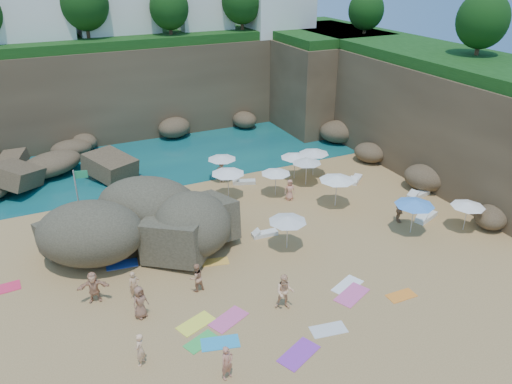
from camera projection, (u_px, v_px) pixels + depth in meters
name	position (u px, v px, depth m)	size (l,w,h in m)	color
ground	(247.00, 250.00, 28.70)	(120.00, 120.00, 0.00)	tan
seawater	(131.00, 113.00, 53.12)	(120.00, 120.00, 0.00)	#0C4751
cliff_back	(159.00, 84.00, 48.09)	(44.00, 8.00, 8.00)	brown
cliff_right	(417.00, 107.00, 40.79)	(8.00, 30.00, 8.00)	brown
cliff_corner	(319.00, 79.00, 49.79)	(10.00, 12.00, 8.00)	brown
rock_promontory	(26.00, 180.00, 37.49)	(12.00, 7.00, 2.00)	brown
clifftop_buildings	(160.00, 3.00, 45.95)	(28.48, 9.48, 7.00)	white
clifftop_trees	(201.00, 8.00, 41.54)	(35.60, 23.82, 4.40)	#11380F
rock_outcrop	(137.00, 239.00, 29.83)	(9.15, 6.86, 3.66)	brown
flag_pole	(79.00, 193.00, 29.41)	(0.80, 0.21, 4.14)	silver
parasol_0	(222.00, 157.00, 36.70)	(2.14, 2.14, 2.02)	silver
parasol_1	(228.00, 171.00, 33.95)	(2.31, 2.31, 2.19)	silver
parasol_2	(276.00, 171.00, 34.44)	(2.08, 2.08, 1.96)	silver
parasol_3	(295.00, 155.00, 37.00)	(2.14, 2.14, 2.03)	silver
parasol_4	(314.00, 151.00, 37.45)	(2.26, 2.26, 2.14)	silver
parasol_7	(337.00, 178.00, 32.84)	(2.38, 2.38, 2.25)	silver
parasol_8	(307.00, 161.00, 36.01)	(2.17, 2.17, 2.05)	silver
parasol_9	(288.00, 219.00, 28.09)	(2.21, 2.21, 2.09)	silver
parasol_10	(415.00, 202.00, 29.63)	(2.37, 2.37, 2.24)	silver
parasol_11	(468.00, 204.00, 30.05)	(2.04, 2.04, 1.93)	silver
lounger_0	(207.00, 212.00, 32.64)	(1.74, 0.58, 0.27)	silver
lounger_1	(244.00, 182.00, 36.89)	(1.68, 0.56, 0.26)	silver
lounger_2	(356.00, 179.00, 37.29)	(1.71, 0.57, 0.27)	white
lounger_3	(265.00, 234.00, 30.12)	(1.58, 0.53, 0.25)	white
lounger_4	(418.00, 195.00, 34.93)	(1.89, 0.63, 0.29)	silver
lounger_5	(426.00, 217.00, 31.98)	(1.86, 0.62, 0.29)	white
towel_0	(220.00, 343.00, 21.88)	(1.68, 0.84, 0.03)	#279CD3
towel_1	(229.00, 319.00, 23.28)	(1.87, 0.93, 0.03)	#E35893
towel_3	(201.00, 342.00, 21.95)	(1.49, 0.75, 0.03)	green
towel_4	(196.00, 324.00, 23.01)	(1.75, 0.87, 0.03)	#FFFB43
towel_5	(328.00, 330.00, 22.64)	(1.64, 0.82, 0.03)	silver
towel_6	(299.00, 354.00, 21.27)	(1.93, 0.96, 0.03)	purple
towel_7	(1.00, 289.00, 25.35)	(1.80, 0.90, 0.03)	#EF2A52
towel_8	(122.00, 264.00, 27.38)	(1.70, 0.85, 0.03)	blue
towel_9	(352.00, 295.00, 24.93)	(1.95, 0.97, 0.03)	#E5599A
towel_10	(401.00, 296.00, 24.88)	(1.48, 0.74, 0.03)	orange
towel_11	(196.00, 235.00, 30.17)	(1.73, 0.87, 0.03)	green
towel_12	(215.00, 262.00, 27.59)	(1.49, 0.74, 0.03)	#F3B140
towel_13	(348.00, 286.00, 25.61)	(1.80, 0.90, 0.03)	white
person_stand_0	(134.00, 285.00, 24.45)	(0.54, 0.36, 1.49)	tan
person_stand_1	(196.00, 278.00, 24.97)	(0.76, 0.59, 1.56)	tan
person_stand_2	(222.00, 171.00, 36.88)	(1.13, 0.47, 1.75)	tan
person_stand_3	(399.00, 210.00, 31.37)	(0.95, 0.40, 1.63)	#9C714E
person_stand_4	(290.00, 190.00, 34.25)	(0.73, 0.40, 1.49)	tan
person_stand_5	(142.00, 187.00, 34.30)	(1.62, 0.47, 1.75)	#A36951
person_stand_6	(140.00, 350.00, 20.45)	(0.56, 0.37, 1.54)	#F4BA8B
person_lie_2	(141.00, 313.00, 23.37)	(0.81, 1.65, 0.44)	#8C5D46
person_lie_3	(95.00, 297.00, 24.43)	(1.51, 1.63, 0.44)	tan
person_lie_4	(227.00, 374.00, 20.02)	(0.56, 1.54, 0.37)	tan
person_lie_5	(284.00, 302.00, 23.89)	(0.89, 1.83, 0.69)	#F2B989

